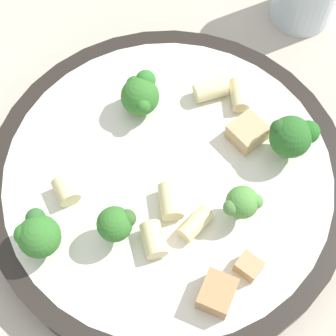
{
  "coord_description": "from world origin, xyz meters",
  "views": [
    {
      "loc": [
        0.1,
        0.17,
        0.44
      ],
      "look_at": [
        0.0,
        0.0,
        0.04
      ],
      "focal_mm": 60.0,
      "sensor_mm": 36.0,
      "label": 1
    }
  ],
  "objects_px": {
    "pasta_bowl": "(168,180)",
    "broccoli_floret_4": "(242,203)",
    "rigatoni_0": "(170,201)",
    "rigatoni_5": "(210,90)",
    "chicken_chunk_0": "(249,266)",
    "chicken_chunk_2": "(217,293)",
    "broccoli_floret_1": "(37,235)",
    "broccoli_floret_0": "(140,94)",
    "rigatoni_1": "(239,95)",
    "broccoli_floret_2": "(292,136)",
    "chicken_chunk_1": "(247,132)",
    "rigatoni_2": "(66,190)",
    "broccoli_floret_3": "(116,224)",
    "rigatoni_4": "(153,240)",
    "rigatoni_3": "(196,224)"
  },
  "relations": [
    {
      "from": "rigatoni_4",
      "to": "chicken_chunk_0",
      "type": "relative_size",
      "value": 1.48
    },
    {
      "from": "broccoli_floret_1",
      "to": "rigatoni_1",
      "type": "bearing_deg",
      "value": -170.6
    },
    {
      "from": "rigatoni_0",
      "to": "rigatoni_5",
      "type": "height_order",
      "value": "rigatoni_0"
    },
    {
      "from": "chicken_chunk_1",
      "to": "rigatoni_2",
      "type": "bearing_deg",
      "value": -11.3
    },
    {
      "from": "rigatoni_0",
      "to": "chicken_chunk_0",
      "type": "relative_size",
      "value": 1.57
    },
    {
      "from": "broccoli_floret_3",
      "to": "chicken_chunk_2",
      "type": "distance_m",
      "value": 0.09
    },
    {
      "from": "pasta_bowl",
      "to": "broccoli_floret_3",
      "type": "relative_size",
      "value": 7.87
    },
    {
      "from": "pasta_bowl",
      "to": "rigatoni_5",
      "type": "height_order",
      "value": "rigatoni_5"
    },
    {
      "from": "rigatoni_5",
      "to": "broccoli_floret_3",
      "type": "bearing_deg",
      "value": 28.6
    },
    {
      "from": "broccoli_floret_4",
      "to": "rigatoni_0",
      "type": "bearing_deg",
      "value": -39.76
    },
    {
      "from": "rigatoni_2",
      "to": "rigatoni_0",
      "type": "bearing_deg",
      "value": 142.39
    },
    {
      "from": "pasta_bowl",
      "to": "chicken_chunk_1",
      "type": "height_order",
      "value": "chicken_chunk_1"
    },
    {
      "from": "broccoli_floret_4",
      "to": "rigatoni_0",
      "type": "xyz_separation_m",
      "value": [
        0.04,
        -0.03,
        -0.01
      ]
    },
    {
      "from": "broccoli_floret_2",
      "to": "broccoli_floret_3",
      "type": "bearing_deg",
      "value": -3.06
    },
    {
      "from": "broccoli_floret_0",
      "to": "chicken_chunk_2",
      "type": "relative_size",
      "value": 1.3
    },
    {
      "from": "broccoli_floret_2",
      "to": "rigatoni_0",
      "type": "height_order",
      "value": "broccoli_floret_2"
    },
    {
      "from": "broccoli_floret_2",
      "to": "chicken_chunk_0",
      "type": "height_order",
      "value": "broccoli_floret_2"
    },
    {
      "from": "broccoli_floret_1",
      "to": "chicken_chunk_1",
      "type": "xyz_separation_m",
      "value": [
        -0.19,
        0.0,
        -0.02
      ]
    },
    {
      "from": "broccoli_floret_4",
      "to": "rigatoni_1",
      "type": "bearing_deg",
      "value": -124.16
    },
    {
      "from": "rigatoni_2",
      "to": "chicken_chunk_1",
      "type": "bearing_deg",
      "value": 168.7
    },
    {
      "from": "rigatoni_1",
      "to": "rigatoni_5",
      "type": "xyz_separation_m",
      "value": [
        0.02,
        -0.02,
        0.0
      ]
    },
    {
      "from": "chicken_chunk_0",
      "to": "chicken_chunk_2",
      "type": "bearing_deg",
      "value": 9.31
    },
    {
      "from": "rigatoni_2",
      "to": "chicken_chunk_1",
      "type": "xyz_separation_m",
      "value": [
        -0.15,
        0.03,
        -0.0
      ]
    },
    {
      "from": "chicken_chunk_2",
      "to": "rigatoni_0",
      "type": "bearing_deg",
      "value": -96.56
    },
    {
      "from": "rigatoni_0",
      "to": "broccoli_floret_1",
      "type": "bearing_deg",
      "value": -12.21
    },
    {
      "from": "broccoli_floret_0",
      "to": "pasta_bowl",
      "type": "bearing_deg",
      "value": 78.66
    },
    {
      "from": "broccoli_floret_4",
      "to": "rigatoni_4",
      "type": "distance_m",
      "value": 0.07
    },
    {
      "from": "rigatoni_0",
      "to": "rigatoni_5",
      "type": "relative_size",
      "value": 0.99
    },
    {
      "from": "pasta_bowl",
      "to": "broccoli_floret_4",
      "type": "height_order",
      "value": "broccoli_floret_4"
    },
    {
      "from": "broccoli_floret_2",
      "to": "rigatoni_1",
      "type": "distance_m",
      "value": 0.07
    },
    {
      "from": "chicken_chunk_0",
      "to": "broccoli_floret_4",
      "type": "bearing_deg",
      "value": -115.59
    },
    {
      "from": "chicken_chunk_0",
      "to": "chicken_chunk_2",
      "type": "xyz_separation_m",
      "value": [
        0.03,
        0.01,
        0.0
      ]
    },
    {
      "from": "broccoli_floret_3",
      "to": "rigatoni_0",
      "type": "relative_size",
      "value": 1.37
    },
    {
      "from": "rigatoni_0",
      "to": "chicken_chunk_1",
      "type": "bearing_deg",
      "value": -167.06
    },
    {
      "from": "pasta_bowl",
      "to": "chicken_chunk_2",
      "type": "relative_size",
      "value": 10.98
    },
    {
      "from": "pasta_bowl",
      "to": "chicken_chunk_0",
      "type": "distance_m",
      "value": 0.1
    },
    {
      "from": "pasta_bowl",
      "to": "rigatoni_5",
      "type": "bearing_deg",
      "value": -146.88
    },
    {
      "from": "rigatoni_5",
      "to": "chicken_chunk_2",
      "type": "distance_m",
      "value": 0.18
    },
    {
      "from": "rigatoni_3",
      "to": "chicken_chunk_0",
      "type": "relative_size",
      "value": 1.58
    },
    {
      "from": "rigatoni_1",
      "to": "rigatoni_4",
      "type": "relative_size",
      "value": 1.09
    },
    {
      "from": "rigatoni_2",
      "to": "chicken_chunk_0",
      "type": "height_order",
      "value": "rigatoni_2"
    },
    {
      "from": "rigatoni_2",
      "to": "rigatoni_5",
      "type": "height_order",
      "value": "rigatoni_2"
    },
    {
      "from": "broccoli_floret_4",
      "to": "chicken_chunk_1",
      "type": "relative_size",
      "value": 1.34
    },
    {
      "from": "rigatoni_4",
      "to": "chicken_chunk_2",
      "type": "relative_size",
      "value": 0.96
    },
    {
      "from": "rigatoni_2",
      "to": "chicken_chunk_0",
      "type": "relative_size",
      "value": 1.16
    },
    {
      "from": "broccoli_floret_0",
      "to": "rigatoni_1",
      "type": "distance_m",
      "value": 0.09
    },
    {
      "from": "rigatoni_0",
      "to": "chicken_chunk_1",
      "type": "distance_m",
      "value": 0.09
    },
    {
      "from": "broccoli_floret_1",
      "to": "rigatoni_3",
      "type": "bearing_deg",
      "value": 156.25
    },
    {
      "from": "pasta_bowl",
      "to": "chicken_chunk_1",
      "type": "distance_m",
      "value": 0.08
    },
    {
      "from": "broccoli_floret_4",
      "to": "chicken_chunk_1",
      "type": "distance_m",
      "value": 0.07
    }
  ]
}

